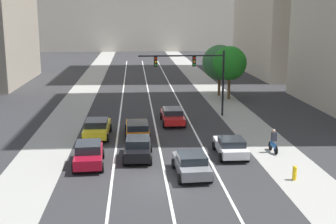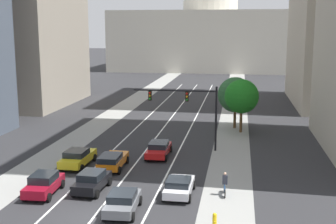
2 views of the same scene
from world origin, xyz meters
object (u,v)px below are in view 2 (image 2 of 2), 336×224
at_px(car_yellow, 78,157).
at_px(car_orange, 112,160).
at_px(car_gray, 123,202).
at_px(car_crimson, 44,184).
at_px(car_white, 179,186).
at_px(street_tree_far_right, 242,96).
at_px(traffic_signal_mast, 189,104).
at_px(fire_hydrant, 215,220).
at_px(cyclist, 225,184).
at_px(car_black, 92,181).
at_px(capitol_building, 210,27).
at_px(street_tree_near_right, 235,95).
at_px(car_red, 159,149).

distance_m(car_yellow, car_orange, 3.28).
relative_size(car_gray, car_crimson, 0.98).
bearing_deg(car_white, street_tree_far_right, -11.07).
relative_size(car_orange, traffic_signal_mast, 0.54).
relative_size(car_crimson, fire_hydrant, 4.69).
xyz_separation_m(car_white, cyclist, (3.26, 0.56, 0.14)).
bearing_deg(fire_hydrant, car_black, 152.75).
distance_m(capitol_building, street_tree_far_right, 83.28).
xyz_separation_m(capitol_building, street_tree_near_right, (8.52, -80.17, -8.18)).
distance_m(car_gray, car_red, 13.42).
distance_m(car_gray, fire_hydrant, 6.23).
bearing_deg(car_red, fire_hydrant, -158.13).
xyz_separation_m(capitol_building, car_yellow, (-4.88, -97.82, -11.49)).
height_order(car_white, street_tree_near_right, street_tree_near_right).
bearing_deg(car_yellow, fire_hydrant, -128.94).
bearing_deg(street_tree_far_right, street_tree_near_right, 108.43).
distance_m(capitol_building, car_gray, 107.81).
relative_size(capitol_building, car_black, 12.99).
xyz_separation_m(car_yellow, car_gray, (6.50, -9.36, -0.03)).
bearing_deg(street_tree_near_right, car_white, -98.85).
relative_size(traffic_signal_mast, cyclist, 4.82).
height_order(fire_hydrant, street_tree_far_right, street_tree_far_right).
height_order(traffic_signal_mast, street_tree_far_right, traffic_signal_mast).
height_order(car_black, street_tree_far_right, street_tree_far_right).
height_order(car_white, cyclist, cyclist).
height_order(capitol_building, cyclist, capitol_building).
relative_size(car_black, car_crimson, 0.98).
bearing_deg(traffic_signal_mast, car_yellow, -142.52).
bearing_deg(traffic_signal_mast, car_black, -114.31).
bearing_deg(car_black, cyclist, -83.68).
height_order(car_crimson, street_tree_far_right, street_tree_far_right).
distance_m(car_crimson, car_white, 9.83).
height_order(car_gray, traffic_signal_mast, traffic_signal_mast).
relative_size(street_tree_far_right, street_tree_near_right, 1.00).
bearing_deg(car_white, street_tree_near_right, -8.25).
distance_m(fire_hydrant, street_tree_far_right, 26.43).
xyz_separation_m(car_black, cyclist, (9.76, 0.67, 0.07)).
bearing_deg(traffic_signal_mast, car_crimson, -122.92).
height_order(car_black, car_white, car_black).
height_order(car_black, car_red, car_black).
relative_size(car_black, fire_hydrant, 4.60).
relative_size(car_white, car_orange, 0.93).
relative_size(car_gray, street_tree_far_right, 0.68).
bearing_deg(car_crimson, car_red, -33.24).
xyz_separation_m(car_red, fire_hydrant, (6.09, -14.72, -0.28)).
height_order(car_crimson, fire_hydrant, car_crimson).
xyz_separation_m(car_gray, car_white, (3.25, 3.62, -0.04)).
height_order(car_white, fire_hydrant, car_white).
distance_m(car_black, street_tree_far_right, 24.16).
xyz_separation_m(car_orange, traffic_signal_mast, (5.76, 7.30, 3.86)).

